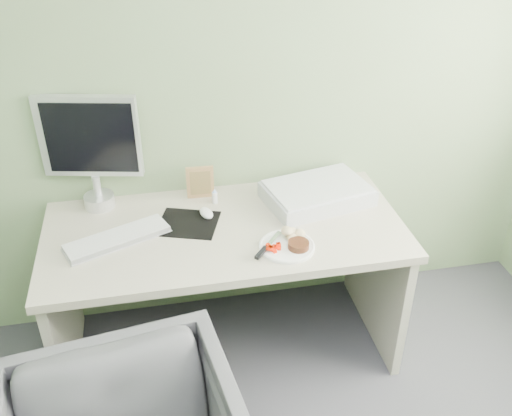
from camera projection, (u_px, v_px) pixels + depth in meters
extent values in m
plane|color=gray|center=(208.00, 65.00, 2.52)|extent=(3.50, 0.00, 3.50)
cube|color=beige|center=(225.00, 231.00, 2.55)|extent=(1.60, 0.75, 0.04)
cube|color=#B5B09B|center=(64.00, 315.00, 2.62)|extent=(0.04, 0.70, 0.69)
cube|color=#B5B09B|center=(376.00, 274.00, 2.87)|extent=(0.04, 0.70, 0.69)
cylinder|color=white|center=(287.00, 246.00, 2.41)|extent=(0.24, 0.24, 0.01)
cylinder|color=black|center=(298.00, 245.00, 2.38)|extent=(0.10, 0.10, 0.03)
ellipsoid|color=#A88752|center=(291.00, 232.00, 2.44)|extent=(0.11, 0.08, 0.06)
cube|color=red|center=(274.00, 246.00, 2.37)|extent=(0.06, 0.06, 0.04)
cube|color=silver|center=(273.00, 239.00, 2.43)|extent=(0.09, 0.11, 0.01)
cube|color=black|center=(261.00, 253.00, 2.34)|extent=(0.07, 0.08, 0.02)
cube|color=black|center=(188.00, 223.00, 2.57)|extent=(0.32, 0.30, 0.00)
cube|color=white|center=(117.00, 238.00, 2.45)|extent=(0.46, 0.29, 0.02)
ellipsoid|color=white|center=(206.00, 213.00, 2.61)|extent=(0.08, 0.11, 0.03)
cube|color=#9E6F4A|center=(200.00, 182.00, 2.72)|extent=(0.13, 0.02, 0.16)
cylinder|color=white|center=(215.00, 198.00, 2.70)|extent=(0.03, 0.03, 0.06)
cone|color=#98B9F4|center=(214.00, 191.00, 2.68)|extent=(0.02, 0.02, 0.02)
cube|color=silver|center=(317.00, 194.00, 2.72)|extent=(0.54, 0.42, 0.07)
cylinder|color=silver|center=(100.00, 201.00, 2.68)|extent=(0.14, 0.14, 0.06)
cylinder|color=silver|center=(97.00, 186.00, 2.63)|extent=(0.04, 0.04, 0.10)
cube|color=silver|center=(89.00, 136.00, 2.53)|extent=(0.45, 0.13, 0.38)
cube|color=black|center=(89.00, 139.00, 2.51)|extent=(0.39, 0.09, 0.33)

